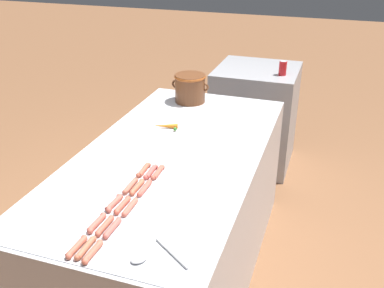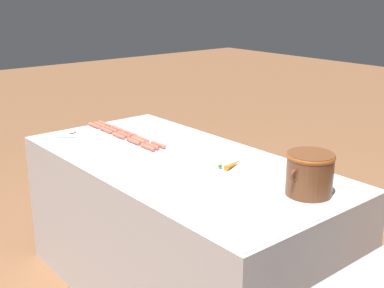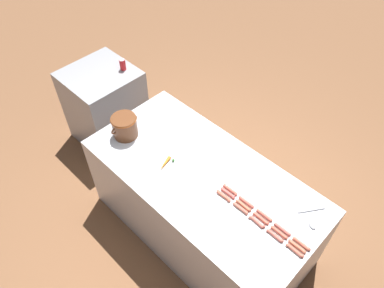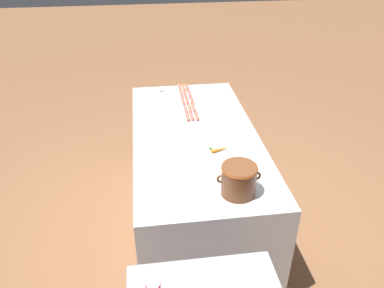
# 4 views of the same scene
# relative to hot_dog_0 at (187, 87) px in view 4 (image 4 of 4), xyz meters

# --- Properties ---
(ground_plane) EXTENTS (20.00, 20.00, 0.00)m
(ground_plane) POSITION_rel_hot_dog_0_xyz_m (0.05, 0.94, -0.92)
(ground_plane) COLOR brown
(griddle_counter) EXTENTS (1.03, 2.09, 0.91)m
(griddle_counter) POSITION_rel_hot_dog_0_xyz_m (0.05, 0.94, -0.47)
(griddle_counter) COLOR #BCBCC1
(griddle_counter) RESTS_ON ground_plane
(hot_dog_0) EXTENTS (0.03, 0.15, 0.03)m
(hot_dog_0) POSITION_rel_hot_dog_0_xyz_m (0.00, 0.00, 0.00)
(hot_dog_0) COLOR #C5604A
(hot_dog_0) RESTS_ON griddle_counter
(hot_dog_1) EXTENTS (0.03, 0.15, 0.03)m
(hot_dog_1) POSITION_rel_hot_dog_0_xyz_m (-0.00, 0.17, 0.00)
(hot_dog_1) COLOR #CA604F
(hot_dog_1) RESTS_ON griddle_counter
(hot_dog_2) EXTENTS (0.04, 0.15, 0.03)m
(hot_dog_2) POSITION_rel_hot_dog_0_xyz_m (-0.01, 0.33, 0.00)
(hot_dog_2) COLOR #C36051
(hot_dog_2) RESTS_ON griddle_counter
(hot_dog_3) EXTENTS (0.03, 0.15, 0.03)m
(hot_dog_3) POSITION_rel_hot_dog_0_xyz_m (0.00, 0.49, 0.00)
(hot_dog_3) COLOR #C06451
(hot_dog_3) RESTS_ON griddle_counter
(hot_dog_4) EXTENTS (0.03, 0.15, 0.03)m
(hot_dog_4) POSITION_rel_hot_dog_0_xyz_m (-0.00, 0.67, 0.00)
(hot_dog_4) COLOR #C75F47
(hot_dog_4) RESTS_ON griddle_counter
(hot_dog_5) EXTENTS (0.03, 0.15, 0.03)m
(hot_dog_5) POSITION_rel_hot_dog_0_xyz_m (0.04, 0.01, 0.00)
(hot_dog_5) COLOR #BF684A
(hot_dog_5) RESTS_ON griddle_counter
(hot_dog_6) EXTENTS (0.03, 0.15, 0.03)m
(hot_dog_6) POSITION_rel_hot_dog_0_xyz_m (0.04, 0.16, 0.00)
(hot_dog_6) COLOR #C05D47
(hot_dog_6) RESTS_ON griddle_counter
(hot_dog_7) EXTENTS (0.03, 0.15, 0.03)m
(hot_dog_7) POSITION_rel_hot_dog_0_xyz_m (0.04, 0.33, 0.00)
(hot_dog_7) COLOR #CB5C48
(hot_dog_7) RESTS_ON griddle_counter
(hot_dog_8) EXTENTS (0.03, 0.15, 0.03)m
(hot_dog_8) POSITION_rel_hot_dog_0_xyz_m (0.04, 0.50, 0.00)
(hot_dog_8) COLOR #CD6649
(hot_dog_8) RESTS_ON griddle_counter
(hot_dog_9) EXTENTS (0.03, 0.15, 0.03)m
(hot_dog_9) POSITION_rel_hot_dog_0_xyz_m (0.04, 0.66, 0.00)
(hot_dog_9) COLOR #CD5950
(hot_dog_9) RESTS_ON griddle_counter
(hot_dog_10) EXTENTS (0.03, 0.15, 0.03)m
(hot_dog_10) POSITION_rel_hot_dog_0_xyz_m (0.08, -0.01, 0.00)
(hot_dog_10) COLOR #C8614A
(hot_dog_10) RESTS_ON griddle_counter
(hot_dog_11) EXTENTS (0.03, 0.15, 0.03)m
(hot_dog_11) POSITION_rel_hot_dog_0_xyz_m (0.08, 0.16, 0.00)
(hot_dog_11) COLOR #C55D51
(hot_dog_11) RESTS_ON griddle_counter
(hot_dog_12) EXTENTS (0.03, 0.15, 0.03)m
(hot_dog_12) POSITION_rel_hot_dog_0_xyz_m (0.08, 0.33, 0.00)
(hot_dog_12) COLOR #CA614F
(hot_dog_12) RESTS_ON griddle_counter
(hot_dog_13) EXTENTS (0.03, 0.15, 0.03)m
(hot_dog_13) POSITION_rel_hot_dog_0_xyz_m (0.08, 0.50, 0.00)
(hot_dog_13) COLOR #CC5C4C
(hot_dog_13) RESTS_ON griddle_counter
(hot_dog_14) EXTENTS (0.03, 0.15, 0.03)m
(hot_dog_14) POSITION_rel_hot_dog_0_xyz_m (0.08, 0.67, 0.00)
(hot_dog_14) COLOR #CA5D4A
(hot_dog_14) RESTS_ON griddle_counter
(bean_pot) EXTENTS (0.29, 0.24, 0.21)m
(bean_pot) POSITION_rel_hot_dog_0_xyz_m (-0.11, 1.76, 0.10)
(bean_pot) COLOR brown
(bean_pot) RESTS_ON griddle_counter
(serving_spoon) EXTENTS (0.24, 0.19, 0.02)m
(serving_spoon) POSITION_rel_hot_dog_0_xyz_m (0.30, 0.05, -0.01)
(serving_spoon) COLOR #B7B7BC
(serving_spoon) RESTS_ON griddle_counter
(carrot) EXTENTS (0.18, 0.08, 0.03)m
(carrot) POSITION_rel_hot_dog_0_xyz_m (-0.11, 1.24, 0.00)
(carrot) COLOR orange
(carrot) RESTS_ON griddle_counter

